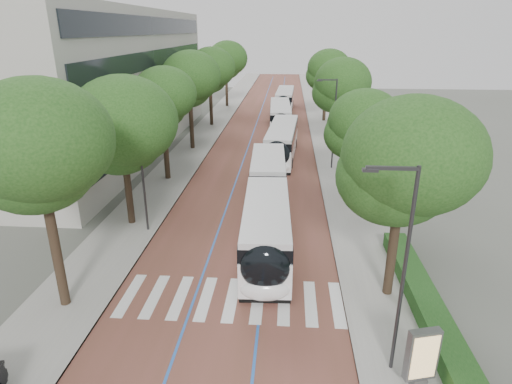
% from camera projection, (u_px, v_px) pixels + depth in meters
% --- Properties ---
extents(ground, '(160.00, 160.00, 0.00)m').
position_uv_depth(ground, '(225.00, 312.00, 19.54)').
color(ground, '#51544C').
rests_on(ground, ground).
extents(road, '(11.00, 140.00, 0.02)m').
position_uv_depth(road, '(268.00, 126.00, 56.79)').
color(road, brown).
rests_on(road, ground).
extents(sidewalk_left, '(4.00, 140.00, 0.12)m').
position_uv_depth(sidewalk_left, '(212.00, 125.00, 57.29)').
color(sidewalk_left, gray).
rests_on(sidewalk_left, ground).
extents(sidewalk_right, '(4.00, 140.00, 0.12)m').
position_uv_depth(sidewalk_right, '(324.00, 127.00, 56.25)').
color(sidewalk_right, gray).
rests_on(sidewalk_right, ground).
extents(kerb_left, '(0.20, 140.00, 0.14)m').
position_uv_depth(kerb_left, '(226.00, 125.00, 57.16)').
color(kerb_left, gray).
rests_on(kerb_left, ground).
extents(kerb_right, '(0.20, 140.00, 0.14)m').
position_uv_depth(kerb_right, '(310.00, 127.00, 56.38)').
color(kerb_right, gray).
rests_on(kerb_right, ground).
extents(zebra_crossing, '(10.55, 3.60, 0.01)m').
position_uv_depth(zebra_crossing, '(232.00, 299.00, 20.45)').
color(zebra_crossing, silver).
rests_on(zebra_crossing, ground).
extents(lane_line_left, '(0.12, 126.00, 0.01)m').
position_uv_depth(lane_line_left, '(256.00, 126.00, 56.90)').
color(lane_line_left, blue).
rests_on(lane_line_left, road).
extents(lane_line_right, '(0.12, 126.00, 0.01)m').
position_uv_depth(lane_line_right, '(280.00, 126.00, 56.68)').
color(lane_line_right, blue).
rests_on(lane_line_right, road).
extents(office_building, '(18.11, 40.00, 14.00)m').
position_uv_depth(office_building, '(76.00, 81.00, 44.47)').
color(office_building, '#A29F96').
rests_on(office_building, ground).
extents(hedge, '(1.20, 14.00, 0.80)m').
position_uv_depth(hedge, '(430.00, 312.00, 18.72)').
color(hedge, '#143B14').
rests_on(hedge, sidewalk_right).
extents(streetlight_near, '(1.82, 0.20, 8.00)m').
position_uv_depth(streetlight_near, '(401.00, 258.00, 14.56)').
color(streetlight_near, '#2E2D30').
rests_on(streetlight_near, sidewalk_right).
extents(streetlight_far, '(1.82, 0.20, 8.00)m').
position_uv_depth(streetlight_far, '(333.00, 117.00, 37.85)').
color(streetlight_far, '#2E2D30').
rests_on(streetlight_far, sidewalk_right).
extents(lamp_post_left, '(0.14, 0.14, 8.00)m').
position_uv_depth(lamp_post_left, '(142.00, 170.00, 25.94)').
color(lamp_post_left, '#2E2D30').
rests_on(lamp_post_left, sidewalk_left).
extents(trees_left, '(6.49, 61.15, 9.89)m').
position_uv_depth(trees_left, '(185.00, 86.00, 41.99)').
color(trees_left, black).
rests_on(trees_left, ground).
extents(trees_right, '(6.03, 47.91, 9.12)m').
position_uv_depth(trees_right, '(346.00, 99.00, 37.11)').
color(trees_right, black).
rests_on(trees_right, ground).
extents(lead_bus, '(3.21, 18.48, 3.20)m').
position_uv_depth(lead_bus, '(267.00, 204.00, 27.35)').
color(lead_bus, black).
rests_on(lead_bus, ground).
extents(bus_queued_0, '(3.26, 12.53, 3.20)m').
position_uv_depth(bus_queued_0, '(282.00, 143.00, 42.16)').
color(bus_queued_0, white).
rests_on(bus_queued_0, ground).
extents(bus_queued_1, '(2.94, 12.48, 3.20)m').
position_uv_depth(bus_queued_1, '(280.00, 117.00, 54.19)').
color(bus_queued_1, white).
rests_on(bus_queued_1, ground).
extents(bus_queued_2, '(2.93, 12.47, 3.20)m').
position_uv_depth(bus_queued_2, '(285.00, 100.00, 66.97)').
color(bus_queued_2, white).
rests_on(bus_queued_2, ground).
extents(ad_panel, '(1.19, 0.59, 2.40)m').
position_uv_depth(ad_panel, '(422.00, 357.00, 14.95)').
color(ad_panel, '#59595B').
rests_on(ad_panel, sidewalk_right).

